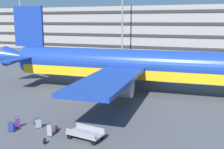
% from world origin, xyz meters
% --- Properties ---
extents(ground_plane, '(600.00, 600.00, 0.00)m').
position_xyz_m(ground_plane, '(0.00, 0.00, 0.00)').
color(ground_plane, '#4C4C51').
extents(terminal_structure, '(177.50, 18.56, 12.35)m').
position_xyz_m(terminal_structure, '(0.00, 48.84, 6.18)').
color(terminal_structure, gray).
rests_on(terminal_structure, ground_plane).
extents(airliner, '(36.56, 29.55, 10.32)m').
position_xyz_m(airliner, '(-1.73, -0.30, 3.15)').
color(airliner, navy).
rests_on(airliner, ground_plane).
extents(light_mast_far_left, '(1.80, 0.50, 19.07)m').
position_xyz_m(light_mast_far_left, '(-44.91, 33.01, 11.18)').
color(light_mast_far_left, gray).
rests_on(light_mast_far_left, ground_plane).
extents(light_mast_left, '(1.80, 0.50, 21.87)m').
position_xyz_m(light_mast_left, '(-14.62, 33.01, 12.63)').
color(light_mast_left, gray).
rests_on(light_mast_left, ground_plane).
extents(suitcase_purple, '(0.39, 0.46, 0.95)m').
position_xyz_m(suitcase_purple, '(-7.20, -14.81, 0.40)').
color(suitcase_purple, '#72388C').
rests_on(suitcase_purple, ground_plane).
extents(suitcase_small, '(0.41, 0.29, 1.06)m').
position_xyz_m(suitcase_small, '(-3.84, -15.27, 0.45)').
color(suitcase_small, gray).
rests_on(suitcase_small, ground_plane).
extents(suitcase_red, '(0.50, 0.46, 0.86)m').
position_xyz_m(suitcase_red, '(-5.57, -14.27, 0.35)').
color(suitcase_red, gray).
rests_on(suitcase_red, ground_plane).
extents(suitcase_silver, '(0.50, 0.31, 0.87)m').
position_xyz_m(suitcase_silver, '(-7.05, -15.65, 0.37)').
color(suitcase_silver, navy).
rests_on(suitcase_silver, ground_plane).
extents(backpack_teal, '(0.44, 0.45, 0.50)m').
position_xyz_m(backpack_teal, '(-6.29, -13.72, 0.22)').
color(backpack_teal, navy).
rests_on(backpack_teal, ground_plane).
extents(backpack_laid_flat, '(0.33, 0.39, 0.52)m').
position_xyz_m(backpack_laid_flat, '(-3.43, -16.59, 0.22)').
color(backpack_laid_flat, black).
rests_on(backpack_laid_flat, ground_plane).
extents(backpack_scuffed, '(0.37, 0.31, 0.52)m').
position_xyz_m(backpack_scuffed, '(-3.91, -14.24, 0.23)').
color(backpack_scuffed, maroon).
rests_on(backpack_scuffed, ground_plane).
extents(baggage_cart, '(3.36, 1.66, 0.82)m').
position_xyz_m(baggage_cart, '(-1.13, -14.82, 0.43)').
color(baggage_cart, gray).
rests_on(baggage_cart, ground_plane).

